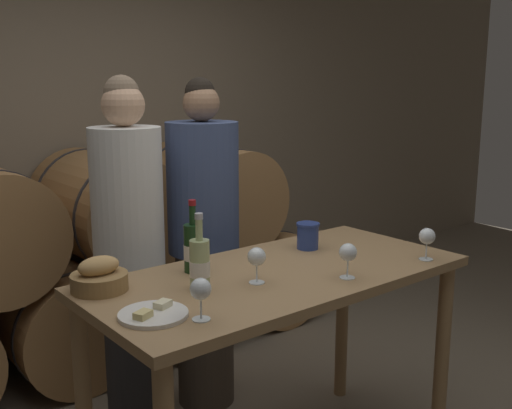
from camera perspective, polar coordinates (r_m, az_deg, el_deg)
name	(u,v)px	position (r m, az deg, el deg)	size (l,w,h in m)	color
stone_wall_back	(63,93)	(4.18, -17.91, 10.07)	(10.00, 0.12, 3.20)	#7F705B
barrel_stack	(110,262)	(3.80, -13.73, -5.37)	(2.87, 0.93, 1.27)	#9E7042
tasting_table	(279,302)	(2.47, 2.17, -9.23)	(1.56, 0.73, 0.92)	#99754C
person_left	(130,257)	(2.86, -11.94, -4.91)	(0.33, 0.33, 1.70)	#232326
person_right	(204,245)	(3.06, -4.99, -3.89)	(0.36, 0.36, 1.69)	#4C4238
wine_bottle_red	(193,247)	(2.40, -6.01, -4.09)	(0.08, 0.08, 0.29)	#193819
wine_bottle_white	(200,264)	(2.20, -5.38, -5.62)	(0.08, 0.08, 0.28)	#ADBC7F
blue_crock	(308,235)	(2.73, 4.95, -2.88)	(0.11, 0.11, 0.12)	navy
bread_basket	(99,278)	(2.26, -14.70, -6.75)	(0.21, 0.21, 0.13)	olive
cheese_plate	(153,314)	(2.00, -9.76, -10.23)	(0.23, 0.23, 0.04)	white
wine_glass_far_left	(201,290)	(1.92, -5.30, -8.14)	(0.07, 0.07, 0.14)	white
wine_glass_left	(257,258)	(2.25, 0.07, -5.09)	(0.07, 0.07, 0.14)	white
wine_glass_center	(348,253)	(2.34, 8.76, -4.63)	(0.07, 0.07, 0.14)	white
wine_glass_right	(427,237)	(2.65, 15.98, -3.01)	(0.07, 0.07, 0.14)	white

